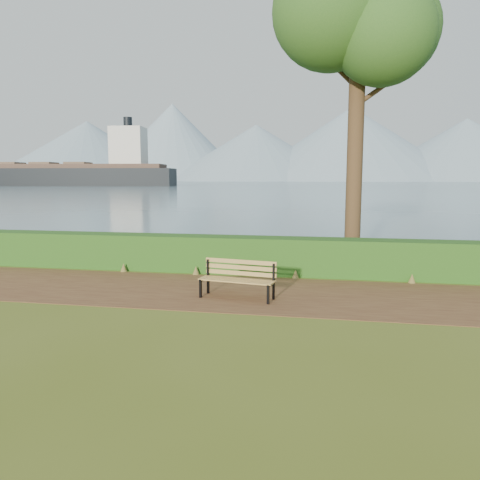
# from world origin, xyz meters

# --- Properties ---
(ground) EXTENTS (140.00, 140.00, 0.00)m
(ground) POSITION_xyz_m (0.00, 0.00, 0.00)
(ground) COLOR #55611B
(ground) RESTS_ON ground
(path) EXTENTS (40.00, 3.40, 0.01)m
(path) POSITION_xyz_m (0.00, 0.30, 0.01)
(path) COLOR #532C1C
(path) RESTS_ON ground
(hedge) EXTENTS (32.00, 0.85, 1.00)m
(hedge) POSITION_xyz_m (0.00, 2.60, 0.50)
(hedge) COLOR #1D4513
(hedge) RESTS_ON ground
(water) EXTENTS (700.00, 510.00, 0.00)m
(water) POSITION_xyz_m (0.00, 260.00, 0.01)
(water) COLOR slate
(water) RESTS_ON ground
(mountains) EXTENTS (585.00, 190.00, 70.00)m
(mountains) POSITION_xyz_m (-9.17, 406.05, 27.70)
(mountains) COLOR #778F9F
(mountains) RESTS_ON ground
(bench) EXTENTS (1.71, 0.76, 0.83)m
(bench) POSITION_xyz_m (0.50, -0.17, 0.48)
(bench) COLOR black
(bench) RESTS_ON ground
(tree) EXTENTS (4.72, 4.30, 9.84)m
(tree) POSITION_xyz_m (3.11, 4.06, 7.32)
(tree) COLOR #3B2418
(tree) RESTS_ON ground
(cargo_ship) EXTENTS (79.37, 22.43, 23.81)m
(cargo_ship) POSITION_xyz_m (-82.47, 128.67, 3.55)
(cargo_ship) COLOR black
(cargo_ship) RESTS_ON ground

